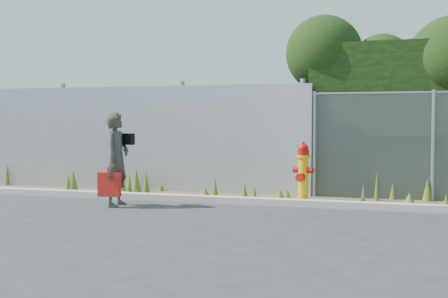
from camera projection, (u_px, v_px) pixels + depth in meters
ground at (217, 222)px, 8.26m from camera, size 80.00×80.00×0.00m
curb at (246, 201)px, 9.98m from camera, size 16.00×0.22×0.12m
weed_strip at (254, 193)px, 10.61m from camera, size 16.00×1.30×0.53m
corrugated_fence at (113, 138)px, 11.98m from camera, size 8.50×0.21×2.30m
fire_hydrant at (303, 174)px, 9.98m from camera, size 0.37×0.33×1.11m
woman at (117, 159)px, 9.73m from camera, size 0.40×0.60×1.64m
red_tote_bag at (109, 184)px, 9.59m from camera, size 0.38×0.14×0.50m
black_shoulder_bag at (127, 139)px, 9.85m from camera, size 0.27×0.11×0.20m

